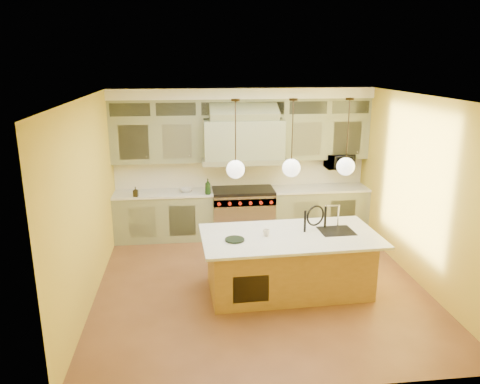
{
  "coord_description": "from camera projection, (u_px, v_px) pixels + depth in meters",
  "views": [
    {
      "loc": [
        -1.07,
        -6.62,
        3.41
      ],
      "look_at": [
        -0.23,
        0.7,
        1.32
      ],
      "focal_mm": 35.0,
      "sensor_mm": 36.0,
      "label": 1
    }
  ],
  "objects": [
    {
      "name": "pendant_right",
      "position": [
        346.0,
        164.0,
        6.74
      ],
      "size": [
        0.26,
        0.26,
        1.11
      ],
      "color": "#2D2319",
      "rests_on": "ceiling"
    },
    {
      "name": "cup",
      "position": [
        266.0,
        233.0,
        6.83
      ],
      "size": [
        0.11,
        0.11,
        0.1
      ],
      "primitive_type": "imported",
      "rotation": [
        0.0,
        0.0,
        0.03
      ],
      "color": "silver",
      "rests_on": "kitchen_island"
    },
    {
      "name": "pendant_center",
      "position": [
        291.0,
        166.0,
        6.65
      ],
      "size": [
        0.26,
        0.26,
        1.11
      ],
      "color": "#2D2319",
      "rests_on": "ceiling"
    },
    {
      "name": "back_cabinetry",
      "position": [
        243.0,
        165.0,
        9.12
      ],
      "size": [
        5.0,
        0.77,
        2.9
      ],
      "color": "gray",
      "rests_on": "floor"
    },
    {
      "name": "fruit_bowl",
      "position": [
        186.0,
        190.0,
        9.05
      ],
      "size": [
        0.27,
        0.27,
        0.07
      ],
      "primitive_type": "imported",
      "rotation": [
        0.0,
        0.0,
        -0.01
      ],
      "color": "beige",
      "rests_on": "back_cabinetry"
    },
    {
      "name": "range",
      "position": [
        243.0,
        212.0,
        9.29
      ],
      "size": [
        1.2,
        0.74,
        0.96
      ],
      "color": "silver",
      "rests_on": "floor"
    },
    {
      "name": "pendant_left",
      "position": [
        236.0,
        167.0,
        6.56
      ],
      "size": [
        0.26,
        0.26,
        1.11
      ],
      "color": "#2D2319",
      "rests_on": "ceiling"
    },
    {
      "name": "counter_stool",
      "position": [
        321.0,
        243.0,
        7.01
      ],
      "size": [
        0.6,
        0.6,
        1.31
      ],
      "rotation": [
        0.0,
        0.0,
        0.41
      ],
      "color": "black",
      "rests_on": "floor"
    },
    {
      "name": "microwave",
      "position": [
        339.0,
        161.0,
        9.34
      ],
      "size": [
        0.54,
        0.37,
        0.3
      ],
      "primitive_type": "imported",
      "color": "black",
      "rests_on": "back_cabinetry"
    },
    {
      "name": "ceiling",
      "position": [
        262.0,
        97.0,
        6.58
      ],
      "size": [
        5.0,
        5.0,
        0.0
      ],
      "primitive_type": "plane",
      "rotation": [
        3.14,
        0.0,
        0.0
      ],
      "color": "white",
      "rests_on": "wall_back"
    },
    {
      "name": "wall_right",
      "position": [
        419.0,
        190.0,
        7.25
      ],
      "size": [
        0.0,
        5.0,
        5.0
      ],
      "primitive_type": "plane",
      "rotation": [
        1.57,
        0.0,
        -1.57
      ],
      "color": "gold",
      "rests_on": "ground"
    },
    {
      "name": "kitchen_island",
      "position": [
        289.0,
        262.0,
        7.05
      ],
      "size": [
        2.65,
        1.47,
        1.35
      ],
      "rotation": [
        0.0,
        0.0,
        0.04
      ],
      "color": "olive",
      "rests_on": "floor"
    },
    {
      "name": "floor",
      "position": [
        259.0,
        284.0,
        7.37
      ],
      "size": [
        5.0,
        5.0,
        0.0
      ],
      "primitive_type": "plane",
      "color": "brown",
      "rests_on": "ground"
    },
    {
      "name": "oil_bottle_b",
      "position": [
        136.0,
        192.0,
        8.71
      ],
      "size": [
        0.1,
        0.1,
        0.19
      ],
      "primitive_type": "imported",
      "rotation": [
        0.0,
        0.0,
        -0.16
      ],
      "color": "black",
      "rests_on": "back_cabinetry"
    },
    {
      "name": "wall_back",
      "position": [
        241.0,
        161.0,
        9.37
      ],
      "size": [
        5.0,
        0.0,
        5.0
      ],
      "primitive_type": "plane",
      "rotation": [
        1.57,
        0.0,
        0.0
      ],
      "color": "gold",
      "rests_on": "ground"
    },
    {
      "name": "wall_left",
      "position": [
        88.0,
        201.0,
        6.7
      ],
      "size": [
        0.0,
        5.0,
        5.0
      ],
      "primitive_type": "plane",
      "rotation": [
        1.57,
        0.0,
        1.57
      ],
      "color": "gold",
      "rests_on": "ground"
    },
    {
      "name": "wall_front",
      "position": [
        300.0,
        266.0,
        4.59
      ],
      "size": [
        5.0,
        0.0,
        5.0
      ],
      "primitive_type": "plane",
      "rotation": [
        -1.57,
        0.0,
        0.0
      ],
      "color": "gold",
      "rests_on": "ground"
    },
    {
      "name": "oil_bottle_a",
      "position": [
        208.0,
        187.0,
        8.84
      ],
      "size": [
        0.13,
        0.13,
        0.3
      ],
      "primitive_type": "imported",
      "rotation": [
        0.0,
        0.0,
        0.15
      ],
      "color": "black",
      "rests_on": "back_cabinetry"
    }
  ]
}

